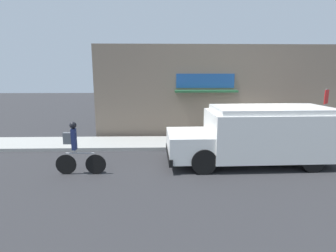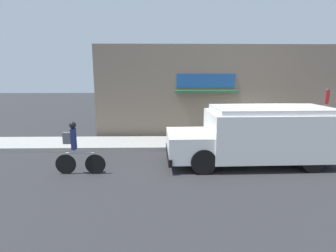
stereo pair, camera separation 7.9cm
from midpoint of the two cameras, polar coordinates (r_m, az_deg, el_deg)
name	(u,v)px [view 1 (the left image)]	position (r m, az deg, el deg)	size (l,w,h in m)	color
ground_plane	(253,150)	(11.66, 17.79, -5.02)	(70.00, 70.00, 0.00)	#2B2B2D
sidewalk	(245,142)	(12.57, 16.29, -3.42)	(28.00, 2.04, 0.15)	#999993
storefront	(238,92)	(13.59, 14.78, 7.21)	(14.28, 0.77, 4.57)	#756656
school_bus	(258,134)	(9.80, 18.82, -1.68)	(5.86, 2.70, 2.04)	white
cyclist	(76,149)	(8.78, -19.63, -4.77)	(1.60, 0.21, 1.71)	black
stop_sign_post	(325,107)	(13.26, 30.83, 3.57)	(0.45, 0.45, 2.40)	slate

